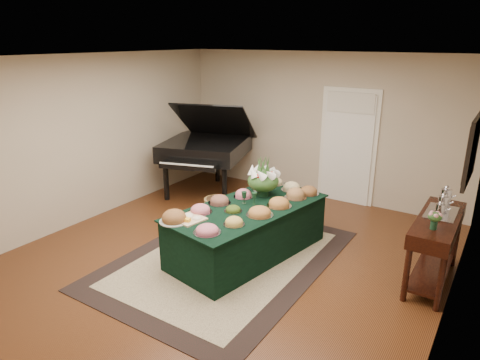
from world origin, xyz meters
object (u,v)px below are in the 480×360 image
Objects in this scene: grand_piano at (206,147)px; mahogany_sideboard at (437,232)px; floral_centerpiece at (263,177)px; buffet_table at (248,231)px.

grand_piano is 4.51m from mahogany_sideboard.
grand_piano is (-2.01, 1.27, -0.10)m from floral_centerpiece.
floral_centerpiece is 2.38m from grand_piano.
mahogany_sideboard is (4.36, -1.13, -0.22)m from grand_piano.
buffet_table is at bearing -84.27° from floral_centerpiece.
floral_centerpiece is 0.33× the size of mahogany_sideboard.
floral_centerpiece is at bearing -32.30° from grand_piano.
floral_centerpiece is (-0.05, 0.50, 0.64)m from buffet_table.
buffet_table is 5.22× the size of floral_centerpiece.
mahogany_sideboard reaches higher than buffet_table.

